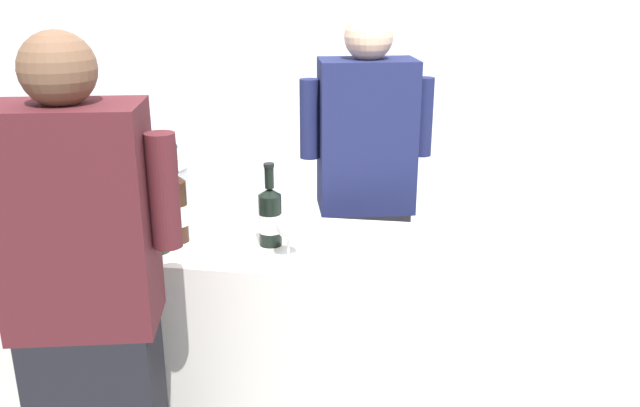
{
  "coord_description": "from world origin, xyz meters",
  "views": [
    {
      "loc": [
        0.48,
        -2.11,
        1.8
      ],
      "look_at": [
        0.16,
        0.0,
        1.07
      ],
      "focal_mm": 37.12,
      "sensor_mm": 36.0,
      "label": 1
    }
  ],
  "objects_px": {
    "ice_bucket": "(159,194)",
    "person_server": "(364,216)",
    "wine_glass": "(288,227)",
    "wine_bottle_2": "(89,197)",
    "person_guest": "(92,340)",
    "wine_bottle_3": "(270,216)",
    "wine_bottle_4": "(94,208)",
    "wine_bottle_6": "(177,207)",
    "wine_bottle_5": "(156,221)",
    "wine_bottle_1": "(108,218)",
    "wine_bottle_0": "(32,210)"
  },
  "relations": [
    {
      "from": "ice_bucket",
      "to": "person_server",
      "type": "xyz_separation_m",
      "value": [
        0.73,
        0.45,
        -0.21
      ]
    },
    {
      "from": "wine_glass",
      "to": "ice_bucket",
      "type": "bearing_deg",
      "value": 154.77
    },
    {
      "from": "wine_bottle_2",
      "to": "person_guest",
      "type": "height_order",
      "value": "person_guest"
    },
    {
      "from": "wine_bottle_3",
      "to": "person_server",
      "type": "height_order",
      "value": "person_server"
    },
    {
      "from": "wine_glass",
      "to": "person_guest",
      "type": "relative_size",
      "value": 0.1
    },
    {
      "from": "wine_bottle_4",
      "to": "wine_bottle_6",
      "type": "distance_m",
      "value": 0.29
    },
    {
      "from": "person_guest",
      "to": "wine_glass",
      "type": "bearing_deg",
      "value": 42.79
    },
    {
      "from": "ice_bucket",
      "to": "person_guest",
      "type": "bearing_deg",
      "value": -85.07
    },
    {
      "from": "wine_bottle_3",
      "to": "wine_glass",
      "type": "bearing_deg",
      "value": -51.56
    },
    {
      "from": "person_guest",
      "to": "ice_bucket",
      "type": "bearing_deg",
      "value": 94.93
    },
    {
      "from": "wine_bottle_3",
      "to": "wine_bottle_5",
      "type": "bearing_deg",
      "value": -162.18
    },
    {
      "from": "wine_bottle_6",
      "to": "wine_bottle_1",
      "type": "bearing_deg",
      "value": -150.49
    },
    {
      "from": "wine_bottle_0",
      "to": "wine_bottle_3",
      "type": "xyz_separation_m",
      "value": [
        0.83,
        0.09,
        -0.01
      ]
    },
    {
      "from": "wine_bottle_3",
      "to": "person_server",
      "type": "bearing_deg",
      "value": 65.14
    },
    {
      "from": "wine_bottle_5",
      "to": "wine_bottle_6",
      "type": "height_order",
      "value": "wine_bottle_6"
    },
    {
      "from": "wine_bottle_3",
      "to": "wine_bottle_4",
      "type": "xyz_separation_m",
      "value": [
        -0.62,
        -0.05,
        0.02
      ]
    },
    {
      "from": "wine_bottle_0",
      "to": "wine_bottle_3",
      "type": "bearing_deg",
      "value": 6.11
    },
    {
      "from": "wine_bottle_5",
      "to": "person_guest",
      "type": "distance_m",
      "value": 0.48
    },
    {
      "from": "ice_bucket",
      "to": "wine_bottle_5",
      "type": "bearing_deg",
      "value": -70.72
    },
    {
      "from": "wine_bottle_5",
      "to": "ice_bucket",
      "type": "bearing_deg",
      "value": 109.28
    },
    {
      "from": "wine_bottle_6",
      "to": "person_server",
      "type": "distance_m",
      "value": 0.89
    },
    {
      "from": "wine_bottle_4",
      "to": "wine_glass",
      "type": "height_order",
      "value": "wine_bottle_4"
    },
    {
      "from": "wine_bottle_2",
      "to": "wine_glass",
      "type": "xyz_separation_m",
      "value": [
        0.77,
        -0.15,
        -0.02
      ]
    },
    {
      "from": "wine_bottle_3",
      "to": "person_guest",
      "type": "xyz_separation_m",
      "value": [
        -0.4,
        -0.55,
        -0.2
      ]
    },
    {
      "from": "wine_bottle_6",
      "to": "person_guest",
      "type": "xyz_separation_m",
      "value": [
        -0.07,
        -0.53,
        -0.22
      ]
    },
    {
      "from": "person_guest",
      "to": "wine_bottle_3",
      "type": "bearing_deg",
      "value": 54.21
    },
    {
      "from": "wine_bottle_2",
      "to": "person_server",
      "type": "distance_m",
      "value": 1.13
    },
    {
      "from": "wine_bottle_1",
      "to": "person_server",
      "type": "relative_size",
      "value": 0.19
    },
    {
      "from": "person_server",
      "to": "wine_bottle_2",
      "type": "bearing_deg",
      "value": -150.27
    },
    {
      "from": "person_server",
      "to": "wine_glass",
      "type": "bearing_deg",
      "value": -105.34
    },
    {
      "from": "person_guest",
      "to": "wine_bottle_5",
      "type": "bearing_deg",
      "value": 85.68
    },
    {
      "from": "wine_bottle_2",
      "to": "wine_glass",
      "type": "bearing_deg",
      "value": -11.31
    },
    {
      "from": "ice_bucket",
      "to": "wine_glass",
      "type": "bearing_deg",
      "value": -25.23
    },
    {
      "from": "wine_bottle_2",
      "to": "wine_bottle_6",
      "type": "height_order",
      "value": "wine_bottle_6"
    },
    {
      "from": "wine_bottle_2",
      "to": "person_server",
      "type": "height_order",
      "value": "person_server"
    },
    {
      "from": "wine_bottle_1",
      "to": "wine_bottle_3",
      "type": "distance_m",
      "value": 0.54
    },
    {
      "from": "wine_bottle_3",
      "to": "wine_bottle_5",
      "type": "height_order",
      "value": "wine_bottle_5"
    },
    {
      "from": "wine_bottle_6",
      "to": "wine_glass",
      "type": "relative_size",
      "value": 2.16
    },
    {
      "from": "wine_bottle_2",
      "to": "wine_bottle_6",
      "type": "relative_size",
      "value": 0.96
    },
    {
      "from": "person_server",
      "to": "person_guest",
      "type": "height_order",
      "value": "person_guest"
    },
    {
      "from": "wine_bottle_4",
      "to": "ice_bucket",
      "type": "height_order",
      "value": "wine_bottle_4"
    },
    {
      "from": "person_guest",
      "to": "wine_bottle_2",
      "type": "bearing_deg",
      "value": 115.67
    },
    {
      "from": "wine_bottle_4",
      "to": "ice_bucket",
      "type": "xyz_separation_m",
      "value": [
        0.16,
        0.2,
        -0.01
      ]
    },
    {
      "from": "ice_bucket",
      "to": "person_guest",
      "type": "height_order",
      "value": "person_guest"
    },
    {
      "from": "ice_bucket",
      "to": "wine_bottle_4",
      "type": "bearing_deg",
      "value": -128.59
    },
    {
      "from": "wine_bottle_1",
      "to": "wine_bottle_5",
      "type": "height_order",
      "value": "wine_bottle_1"
    },
    {
      "from": "wine_bottle_2",
      "to": "person_guest",
      "type": "relative_size",
      "value": 0.2
    },
    {
      "from": "wine_bottle_5",
      "to": "person_server",
      "type": "height_order",
      "value": "person_server"
    },
    {
      "from": "wine_bottle_1",
      "to": "wine_bottle_4",
      "type": "relative_size",
      "value": 0.93
    },
    {
      "from": "wine_bottle_0",
      "to": "person_guest",
      "type": "relative_size",
      "value": 0.18
    }
  ]
}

